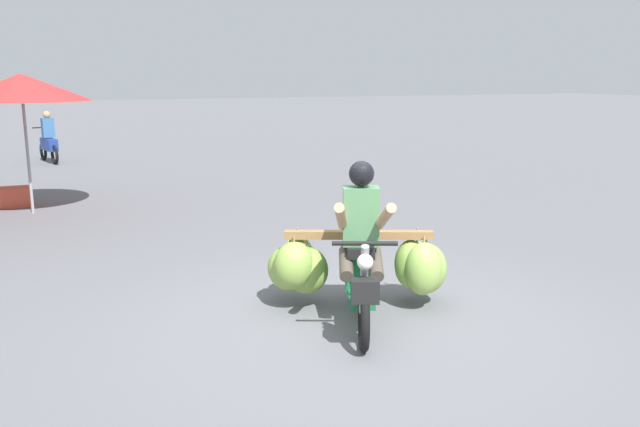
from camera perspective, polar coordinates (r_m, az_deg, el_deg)
ground_plane at (r=6.42m, az=3.03°, el=-9.63°), size 120.00×120.00×0.00m
motorbike_main_loaded at (r=6.64m, az=3.21°, el=-4.36°), size 1.88×1.93×1.58m
motorbike_distant_ahead_left at (r=19.36m, az=-22.57°, el=5.79°), size 0.63×1.59×1.40m
market_umbrella_near_shop at (r=12.20m, az=-24.57°, el=9.97°), size 2.24×2.24×2.38m
produce_crate at (r=13.14m, az=-25.10°, el=1.31°), size 0.56×0.40×0.36m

